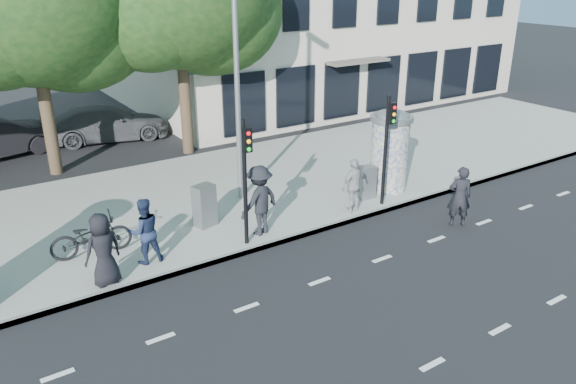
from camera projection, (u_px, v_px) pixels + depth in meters
ground at (357, 309)px, 12.32m from camera, size 120.00×120.00×0.00m
sidewalk at (207, 197)px, 18.09m from camera, size 40.00×8.00×0.15m
curb at (272, 244)px, 15.04m from camera, size 40.00×0.10×0.16m
lane_dash_near at (432, 364)px, 10.62m from camera, size 32.00×0.12×0.01m
lane_dash_far at (319, 281)px, 13.41m from camera, size 32.00×0.12×0.01m
ad_column_right at (390, 148)px, 18.03m from camera, size 1.36×1.36×2.65m
traffic_pole_near at (246, 170)px, 14.11m from camera, size 0.22×0.31×3.40m
traffic_pole_far at (387, 139)px, 16.56m from camera, size 0.22×0.31×3.40m
street_lamp at (237, 48)px, 16.05m from camera, size 0.25×0.93×8.00m
ped_a at (103, 250)px, 12.71m from camera, size 0.95×0.71×1.76m
ped_c at (144, 231)px, 13.68m from camera, size 0.85×0.68×1.69m
ped_d at (259, 200)px, 15.12m from camera, size 1.41×1.03×1.96m
ped_e at (354, 185)px, 16.54m from camera, size 1.03×0.67×1.66m
man_road at (460, 197)px, 15.96m from camera, size 0.78×0.73×1.80m
bicycle at (91, 236)px, 14.13m from camera, size 0.90×2.07×1.05m
cabinet_left at (204, 206)px, 15.71m from camera, size 0.67×0.56×1.22m
cabinet_right at (367, 182)px, 17.61m from camera, size 0.54×0.42×1.06m
car_right at (106, 123)px, 23.91m from camera, size 2.98×5.39×1.48m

